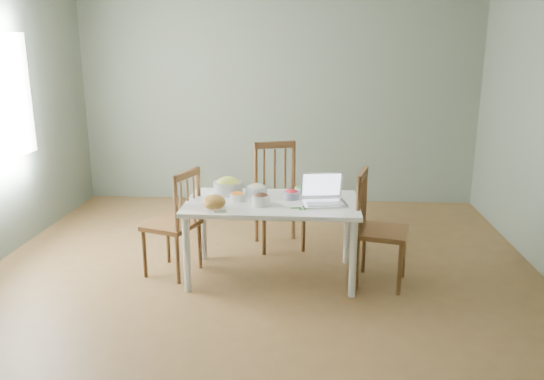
# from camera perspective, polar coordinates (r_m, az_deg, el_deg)

# --- Properties ---
(floor) EXTENTS (5.00, 5.00, 0.00)m
(floor) POSITION_cam_1_polar(r_m,az_deg,el_deg) (4.84, -1.23, -9.19)
(floor) COLOR brown
(floor) RESTS_ON ground
(wall_back) EXTENTS (5.00, 0.00, 2.70)m
(wall_back) POSITION_cam_1_polar(r_m,az_deg,el_deg) (6.93, 0.59, 9.80)
(wall_back) COLOR slate
(wall_back) RESTS_ON ground
(wall_front) EXTENTS (5.00, 0.00, 2.70)m
(wall_front) POSITION_cam_1_polar(r_m,az_deg,el_deg) (2.04, -7.79, -3.31)
(wall_front) COLOR slate
(wall_front) RESTS_ON ground
(dining_table) EXTENTS (1.47, 0.83, 0.69)m
(dining_table) POSITION_cam_1_polar(r_m,az_deg,el_deg) (4.74, -0.00, -5.19)
(dining_table) COLOR white
(dining_table) RESTS_ON floor
(chair_far) EXTENTS (0.57, 0.55, 1.04)m
(chair_far) POSITION_cam_1_polar(r_m,az_deg,el_deg) (5.39, 0.77, -0.72)
(chair_far) COLOR brown
(chair_far) RESTS_ON floor
(chair_left) EXTENTS (0.52, 0.53, 0.95)m
(chair_left) POSITION_cam_1_polar(r_m,az_deg,el_deg) (4.85, -10.54, -3.33)
(chair_left) COLOR brown
(chair_left) RESTS_ON floor
(chair_right) EXTENTS (0.50, 0.52, 0.98)m
(chair_right) POSITION_cam_1_polar(r_m,az_deg,el_deg) (4.65, 11.52, -4.05)
(chair_right) COLOR brown
(chair_right) RESTS_ON floor
(bread_boule) EXTENTS (0.22, 0.22, 0.12)m
(bread_boule) POSITION_cam_1_polar(r_m,az_deg,el_deg) (4.42, -6.10, -1.26)
(bread_boule) COLOR #A87431
(bread_boule) RESTS_ON dining_table
(butter_stick) EXTENTS (0.10, 0.05, 0.03)m
(butter_stick) POSITION_cam_1_polar(r_m,az_deg,el_deg) (4.34, -5.47, -2.21)
(butter_stick) COLOR beige
(butter_stick) RESTS_ON dining_table
(bowl_squash) EXTENTS (0.28, 0.28, 0.15)m
(bowl_squash) POSITION_cam_1_polar(r_m,az_deg,el_deg) (4.86, -4.65, 0.44)
(bowl_squash) COLOR #E9E841
(bowl_squash) RESTS_ON dining_table
(bowl_carrot) EXTENTS (0.14, 0.14, 0.08)m
(bowl_carrot) POSITION_cam_1_polar(r_m,az_deg,el_deg) (4.66, -3.64, -0.64)
(bowl_carrot) COLOR orange
(bowl_carrot) RESTS_ON dining_table
(bowl_onion) EXTENTS (0.20, 0.20, 0.10)m
(bowl_onion) POSITION_cam_1_polar(r_m,az_deg,el_deg) (4.80, -1.64, 0.03)
(bowl_onion) COLOR white
(bowl_onion) RESTS_ON dining_table
(bowl_mushroom) EXTENTS (0.18, 0.18, 0.10)m
(bowl_mushroom) POSITION_cam_1_polar(r_m,az_deg,el_deg) (4.52, -1.16, -0.96)
(bowl_mushroom) COLOR black
(bowl_mushroom) RESTS_ON dining_table
(bowl_redpep) EXTENTS (0.18, 0.18, 0.08)m
(bowl_redpep) POSITION_cam_1_polar(r_m,az_deg,el_deg) (4.70, 2.05, -0.44)
(bowl_redpep) COLOR red
(bowl_redpep) RESTS_ON dining_table
(bowl_broccoli) EXTENTS (0.13, 0.13, 0.08)m
(bowl_broccoli) POSITION_cam_1_polar(r_m,az_deg,el_deg) (4.84, 3.16, -0.01)
(bowl_broccoli) COLOR #276327
(bowl_broccoli) RESTS_ON dining_table
(flatbread) EXTENTS (0.23, 0.23, 0.02)m
(flatbread) POSITION_cam_1_polar(r_m,az_deg,el_deg) (4.93, 4.46, -0.16)
(flatbread) COLOR tan
(flatbread) RESTS_ON dining_table
(basil_bunch) EXTENTS (0.17, 0.17, 0.02)m
(basil_bunch) POSITION_cam_1_polar(r_m,az_deg,el_deg) (4.44, 2.83, -1.82)
(basil_bunch) COLOR #2A551E
(basil_bunch) RESTS_ON dining_table
(laptop) EXTENTS (0.40, 0.36, 0.25)m
(laptop) POSITION_cam_1_polar(r_m,az_deg,el_deg) (4.53, 5.57, -0.02)
(laptop) COLOR silver
(laptop) RESTS_ON dining_table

